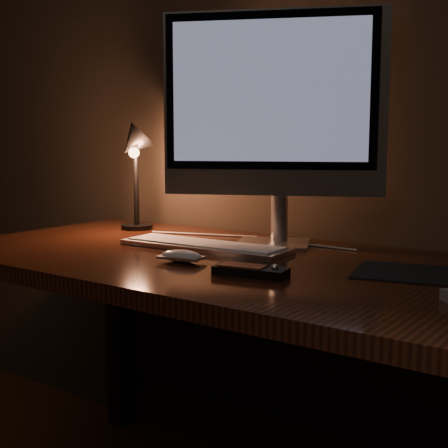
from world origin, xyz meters
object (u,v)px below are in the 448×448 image
Objects in this scene: desk at (256,305)px; mouse at (181,258)px; monitor at (273,109)px; media_remote at (251,271)px; keyboard at (204,246)px; desk_lamp at (134,158)px.

mouse is at bearing -116.38° from desk.
monitor is 0.52m from media_remote.
keyboard is 4.49× the size of mouse.
desk is 0.28m from media_remote.
desk is 0.65m from desk_lamp.
keyboard is 0.34m from media_remote.
monitor is 3.73× the size of media_remote.
mouse is at bearing -72.23° from keyboard.
desk_lamp reaches higher than keyboard.
desk_lamp is (-0.44, 0.31, 0.22)m from mouse.
media_remote reaches higher than desk.
desk_lamp is (-0.49, -0.02, -0.14)m from monitor.
keyboard reaches higher than desk.
media_remote is at bearing -18.03° from mouse.
desk_lamp reaches higher than mouse.
keyboard is 1.39× the size of desk_lamp.
desk is 15.29× the size of mouse.
media_remote reaches higher than keyboard.
monitor is 1.84× the size of desk_lamp.
monitor reaches higher than desk.
desk_lamp is at bearing 166.95° from desk.
desk is 2.59× the size of monitor.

